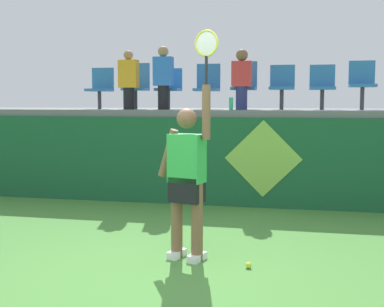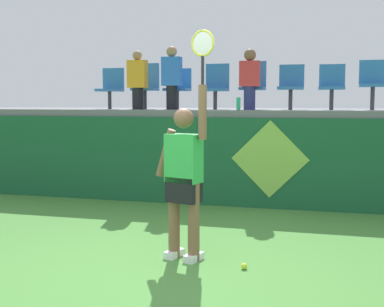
% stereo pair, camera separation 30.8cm
% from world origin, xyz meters
% --- Properties ---
extents(ground_plane, '(40.00, 40.00, 0.00)m').
position_xyz_m(ground_plane, '(0.00, 0.00, 0.00)').
color(ground_plane, '#478438').
extents(court_back_wall, '(12.68, 0.20, 1.49)m').
position_xyz_m(court_back_wall, '(0.00, 3.69, 0.74)').
color(court_back_wall, '#195633').
rests_on(court_back_wall, ground_plane).
extents(spectator_platform, '(12.68, 3.08, 0.12)m').
position_xyz_m(spectator_platform, '(0.00, 5.18, 1.55)').
color(spectator_platform, slate).
rests_on(spectator_platform, court_back_wall).
extents(tennis_player, '(0.73, 0.36, 2.50)m').
position_xyz_m(tennis_player, '(0.18, 0.62, 0.95)').
color(tennis_player, white).
rests_on(tennis_player, ground_plane).
extents(tennis_ball, '(0.07, 0.07, 0.07)m').
position_xyz_m(tennis_ball, '(0.88, 0.45, 0.03)').
color(tennis_ball, '#D1E533').
rests_on(tennis_ball, ground_plane).
extents(water_bottle, '(0.07, 0.07, 0.21)m').
position_xyz_m(water_bottle, '(0.20, 3.87, 1.72)').
color(water_bottle, '#26B272').
rests_on(water_bottle, spectator_platform).
extents(stadium_chair_0, '(0.44, 0.42, 0.80)m').
position_xyz_m(stadium_chair_0, '(-2.43, 4.54, 2.05)').
color(stadium_chair_0, '#38383D').
rests_on(stadium_chair_0, spectator_platform).
extents(stadium_chair_1, '(0.44, 0.42, 0.88)m').
position_xyz_m(stadium_chair_1, '(-1.70, 4.55, 2.08)').
color(stadium_chair_1, '#38383D').
rests_on(stadium_chair_1, spectator_platform).
extents(stadium_chair_2, '(0.44, 0.42, 0.77)m').
position_xyz_m(stadium_chair_2, '(-1.06, 4.54, 2.04)').
color(stadium_chair_2, '#38383D').
rests_on(stadium_chair_2, spectator_platform).
extents(stadium_chair_3, '(0.44, 0.42, 0.84)m').
position_xyz_m(stadium_chair_3, '(-0.33, 4.55, 2.06)').
color(stadium_chair_3, '#38383D').
rests_on(stadium_chair_3, spectator_platform).
extents(stadium_chair_4, '(0.44, 0.42, 0.87)m').
position_xyz_m(stadium_chair_4, '(0.35, 4.55, 2.08)').
color(stadium_chair_4, '#38383D').
rests_on(stadium_chair_4, spectator_platform).
extents(stadium_chair_5, '(0.44, 0.42, 0.80)m').
position_xyz_m(stadium_chair_5, '(1.02, 4.54, 2.06)').
color(stadium_chair_5, '#38383D').
rests_on(stadium_chair_5, spectator_platform).
extents(stadium_chair_6, '(0.44, 0.42, 0.79)m').
position_xyz_m(stadium_chair_6, '(1.72, 4.54, 2.05)').
color(stadium_chair_6, '#38383D').
rests_on(stadium_chair_6, spectator_platform).
extents(stadium_chair_7, '(0.44, 0.42, 0.85)m').
position_xyz_m(stadium_chair_7, '(2.39, 4.54, 2.09)').
color(stadium_chair_7, '#38383D').
rests_on(stadium_chair_7, spectator_platform).
extents(spectator_0, '(0.34, 0.20, 1.13)m').
position_xyz_m(spectator_0, '(-1.06, 4.13, 2.20)').
color(spectator_0, black).
rests_on(spectator_0, spectator_platform).
extents(spectator_1, '(0.34, 0.20, 1.06)m').
position_xyz_m(spectator_1, '(-1.70, 4.09, 2.15)').
color(spectator_1, black).
rests_on(spectator_1, spectator_platform).
extents(spectator_2, '(0.34, 0.21, 1.05)m').
position_xyz_m(spectator_2, '(0.35, 4.14, 2.16)').
color(spectator_2, navy).
rests_on(spectator_2, spectator_platform).
extents(wall_signage_mount, '(1.27, 0.01, 1.46)m').
position_xyz_m(wall_signage_mount, '(0.78, 3.59, 0.00)').
color(wall_signage_mount, '#195633').
rests_on(wall_signage_mount, ground_plane).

